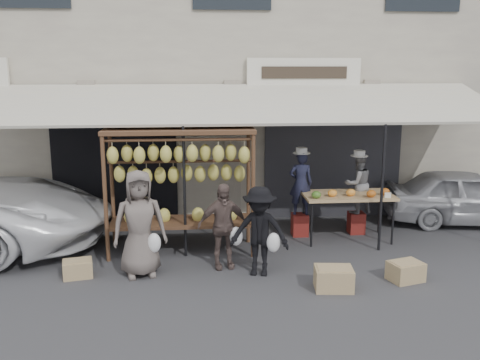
{
  "coord_description": "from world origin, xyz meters",
  "views": [
    {
      "loc": [
        -0.82,
        -7.85,
        3.3
      ],
      "look_at": [
        -0.02,
        1.4,
        1.3
      ],
      "focal_mm": 40.0,
      "sensor_mm": 36.0,
      "label": 1
    }
  ],
  "objects_px": {
    "produce_table": "(348,196)",
    "vendor_left": "(301,183)",
    "customer_left": "(139,224)",
    "crate_near_a": "(334,279)",
    "sedan": "(468,197)",
    "customer_right": "(259,231)",
    "vendor_right": "(358,184)",
    "crate_near_b": "(406,271)",
    "customer_mid": "(223,226)",
    "crate_far": "(78,269)",
    "banana_rack": "(180,166)"
  },
  "relations": [
    {
      "from": "vendor_right",
      "to": "customer_right",
      "type": "xyz_separation_m",
      "value": [
        -2.2,
        -1.99,
        -0.29
      ]
    },
    {
      "from": "produce_table",
      "to": "customer_right",
      "type": "bearing_deg",
      "value": -140.09
    },
    {
      "from": "vendor_right",
      "to": "crate_far",
      "type": "distance_m",
      "value": 5.48
    },
    {
      "from": "produce_table",
      "to": "sedan",
      "type": "height_order",
      "value": "sedan"
    },
    {
      "from": "vendor_left",
      "to": "customer_right",
      "type": "height_order",
      "value": "vendor_left"
    },
    {
      "from": "crate_near_a",
      "to": "vendor_left",
      "type": "bearing_deg",
      "value": 89.99
    },
    {
      "from": "crate_near_a",
      "to": "crate_near_b",
      "type": "distance_m",
      "value": 1.23
    },
    {
      "from": "crate_near_b",
      "to": "crate_near_a",
      "type": "bearing_deg",
      "value": -169.25
    },
    {
      "from": "vendor_right",
      "to": "customer_mid",
      "type": "height_order",
      "value": "vendor_right"
    },
    {
      "from": "banana_rack",
      "to": "vendor_left",
      "type": "relative_size",
      "value": 2.08
    },
    {
      "from": "customer_left",
      "to": "vendor_right",
      "type": "bearing_deg",
      "value": 12.67
    },
    {
      "from": "customer_right",
      "to": "sedan",
      "type": "bearing_deg",
      "value": 42.28
    },
    {
      "from": "vendor_right",
      "to": "crate_near_b",
      "type": "height_order",
      "value": "vendor_right"
    },
    {
      "from": "customer_left",
      "to": "crate_near_b",
      "type": "relative_size",
      "value": 3.43
    },
    {
      "from": "customer_mid",
      "to": "vendor_left",
      "type": "bearing_deg",
      "value": 35.43
    },
    {
      "from": "customer_mid",
      "to": "crate_near_a",
      "type": "distance_m",
      "value": 1.99
    },
    {
      "from": "vendor_left",
      "to": "customer_left",
      "type": "height_order",
      "value": "customer_left"
    },
    {
      "from": "banana_rack",
      "to": "sedan",
      "type": "height_order",
      "value": "banana_rack"
    },
    {
      "from": "customer_right",
      "to": "vendor_right",
      "type": "bearing_deg",
      "value": 57.15
    },
    {
      "from": "vendor_right",
      "to": "crate_near_b",
      "type": "distance_m",
      "value": 2.59
    },
    {
      "from": "vendor_left",
      "to": "crate_near_a",
      "type": "relative_size",
      "value": 2.23
    },
    {
      "from": "customer_left",
      "to": "customer_right",
      "type": "height_order",
      "value": "customer_left"
    },
    {
      "from": "customer_left",
      "to": "customer_mid",
      "type": "height_order",
      "value": "customer_left"
    },
    {
      "from": "vendor_right",
      "to": "crate_near_a",
      "type": "bearing_deg",
      "value": 51.96
    },
    {
      "from": "customer_left",
      "to": "customer_right",
      "type": "bearing_deg",
      "value": -16.06
    },
    {
      "from": "crate_near_a",
      "to": "sedan",
      "type": "bearing_deg",
      "value": 40.17
    },
    {
      "from": "sedan",
      "to": "banana_rack",
      "type": "bearing_deg",
      "value": 111.25
    },
    {
      "from": "customer_right",
      "to": "vendor_left",
      "type": "bearing_deg",
      "value": 76.73
    },
    {
      "from": "customer_left",
      "to": "crate_near_a",
      "type": "distance_m",
      "value": 3.12
    },
    {
      "from": "crate_far",
      "to": "crate_near_a",
      "type": "bearing_deg",
      "value": -11.81
    },
    {
      "from": "crate_near_a",
      "to": "crate_near_b",
      "type": "bearing_deg",
      "value": 10.75
    },
    {
      "from": "vendor_left",
      "to": "customer_right",
      "type": "relative_size",
      "value": 0.86
    },
    {
      "from": "produce_table",
      "to": "vendor_left",
      "type": "distance_m",
      "value": 0.94
    },
    {
      "from": "produce_table",
      "to": "crate_near_b",
      "type": "bearing_deg",
      "value": -80.0
    },
    {
      "from": "crate_near_b",
      "to": "customer_mid",
      "type": "bearing_deg",
      "value": 163.93
    },
    {
      "from": "customer_right",
      "to": "crate_far",
      "type": "height_order",
      "value": "customer_right"
    },
    {
      "from": "produce_table",
      "to": "sedan",
      "type": "bearing_deg",
      "value": 16.9
    },
    {
      "from": "sedan",
      "to": "customer_right",
      "type": "bearing_deg",
      "value": 126.48
    },
    {
      "from": "banana_rack",
      "to": "customer_right",
      "type": "height_order",
      "value": "banana_rack"
    },
    {
      "from": "customer_left",
      "to": "crate_far",
      "type": "relative_size",
      "value": 3.81
    },
    {
      "from": "produce_table",
      "to": "customer_left",
      "type": "bearing_deg",
      "value": -159.16
    },
    {
      "from": "produce_table",
      "to": "customer_mid",
      "type": "height_order",
      "value": "customer_mid"
    },
    {
      "from": "vendor_left",
      "to": "customer_mid",
      "type": "distance_m",
      "value": 2.28
    },
    {
      "from": "customer_right",
      "to": "crate_far",
      "type": "bearing_deg",
      "value": -168.02
    },
    {
      "from": "banana_rack",
      "to": "crate_near_a",
      "type": "bearing_deg",
      "value": -38.5
    },
    {
      "from": "produce_table",
      "to": "vendor_right",
      "type": "xyz_separation_m",
      "value": [
        0.31,
        0.41,
        0.15
      ]
    },
    {
      "from": "customer_left",
      "to": "crate_near_a",
      "type": "xyz_separation_m",
      "value": [
        2.93,
        -0.82,
        -0.69
      ]
    },
    {
      "from": "crate_near_b",
      "to": "crate_far",
      "type": "height_order",
      "value": "crate_near_b"
    },
    {
      "from": "customer_right",
      "to": "customer_left",
      "type": "bearing_deg",
      "value": -169.41
    },
    {
      "from": "crate_near_a",
      "to": "crate_far",
      "type": "distance_m",
      "value": 4.02
    }
  ]
}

